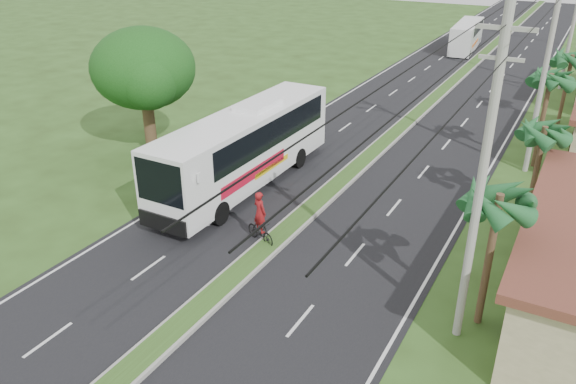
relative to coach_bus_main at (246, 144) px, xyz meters
The scene contains 16 objects.
ground 10.07m from the coach_bus_main, 63.80° to the right, with size 180.00×180.00×0.00m, color #2B4318.
road_asphalt 12.25m from the coach_bus_main, 68.94° to the left, with size 14.00×160.00×0.02m, color black.
median_strip 12.23m from the coach_bus_main, 68.94° to the left, with size 1.20×160.00×0.18m.
lane_edge_left 11.71m from the coach_bus_main, 101.98° to the left, with size 0.12×160.00×0.01m, color silver.
lane_edge_right 15.90m from the coach_bus_main, 45.52° to the left, with size 0.12×160.00×0.01m, color silver.
palm_verge_a 14.71m from the coach_bus_main, 23.46° to the right, with size 2.40×2.40×5.45m.
palm_verge_b 14.23m from the coach_bus_main, 13.21° to the left, with size 2.40×2.40×5.05m.
palm_verge_c 16.86m from the coach_bus_main, 37.92° to the left, with size 2.40×2.40×5.85m.
palm_verge_d 23.66m from the coach_bus_main, 54.68° to the left, with size 2.40×2.40×5.25m.
shade_tree 8.33m from the coach_bus_main, behind, with size 6.30×6.00×7.54m.
utility_pole_a 14.87m from the coach_bus_main, 27.87° to the right, with size 1.60×0.28×11.00m.
utility_pole_b 16.24m from the coach_bus_main, 35.78° to the left, with size 3.20×0.28×12.00m.
utility_pole_c 32.08m from the coach_bus_main, 66.31° to the left, with size 1.60×0.28×11.00m.
coach_bus_main is the anchor object (origin of this frame).
coach_bus_far 41.88m from the coach_bus_main, 87.31° to the left, with size 3.03×10.32×2.96m.
motorcyclist 6.27m from the coach_bus_main, 52.06° to the right, with size 1.82×1.11×2.46m.
Camera 1 is at (10.78, -14.16, 12.70)m, focal length 35.00 mm.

